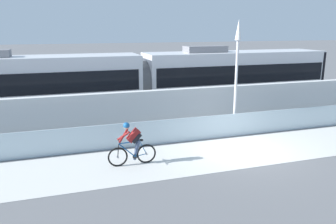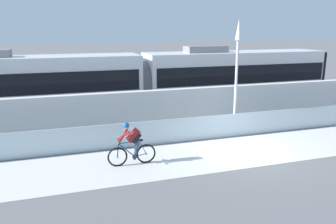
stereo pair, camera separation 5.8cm
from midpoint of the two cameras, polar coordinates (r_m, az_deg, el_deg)
The scene contains 9 objects.
ground_plane at distance 14.11m, azimuth 13.02°, elevation -6.38°, with size 200.00×200.00×0.00m, color slate.
bike_path_deck at distance 14.11m, azimuth 13.02°, elevation -6.36°, with size 32.00×3.20×0.01m, color silver.
glass_parapet at distance 15.48m, azimuth 9.66°, elevation -2.33°, with size 32.00×0.05×1.05m, color silver.
concrete_barrier_wall at distance 16.92m, azimuth 6.94°, elevation 0.83°, with size 32.00×0.36×2.00m, color silver.
tram_rail_near at distance 19.37m, azimuth 3.81°, elevation -0.44°, with size 32.00×0.08×0.01m, color #595654.
tram_rail_far at distance 20.67m, azimuth 2.36°, elevation 0.50°, with size 32.00×0.08×0.01m, color #595654.
tram at distance 18.89m, azimuth -4.29°, elevation 5.03°, with size 22.56×2.54×3.81m.
cyclist_on_bike at distance 12.22m, azimuth -5.97°, elevation -5.41°, with size 1.77×0.58×1.61m.
lamp_post_antenna at distance 15.51m, azimuth 11.65°, elevation 8.04°, with size 0.28×0.28×5.20m.
Camera 2 is at (-6.91, -11.31, 4.83)m, focal length 36.19 mm.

